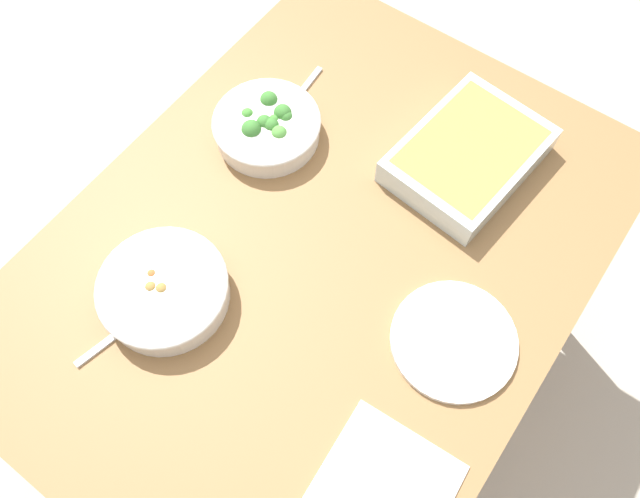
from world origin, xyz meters
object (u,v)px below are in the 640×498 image
at_px(baking_dish, 468,154).
at_px(side_plate, 454,340).
at_px(stew_bowl, 164,290).
at_px(spoon_by_stew, 131,323).
at_px(spoon_by_broccoli, 292,103).
at_px(broccoli_bowl, 267,126).

bearing_deg(baking_dish, side_plate, 26.87).
bearing_deg(stew_bowl, side_plate, 116.49).
distance_m(side_plate, spoon_by_stew, 0.56).
relative_size(baking_dish, spoon_by_broccoli, 1.83).
bearing_deg(spoon_by_stew, stew_bowl, 167.38).
xyz_separation_m(broccoli_bowl, baking_dish, (-0.17, 0.36, 0.00)).
distance_m(baking_dish, spoon_by_broccoli, 0.38).
bearing_deg(broccoli_bowl, side_plate, 73.37).
bearing_deg(spoon_by_broccoli, stew_bowl, 9.60).
bearing_deg(broccoli_bowl, stew_bowl, 10.70).
height_order(side_plate, spoon_by_stew, side_plate).
relative_size(baking_dish, side_plate, 1.46).
height_order(baking_dish, spoon_by_broccoli, baking_dish).
bearing_deg(broccoli_bowl, spoon_by_broccoli, -175.07).
bearing_deg(spoon_by_broccoli, spoon_by_stew, 6.59).
distance_m(side_plate, spoon_by_broccoli, 0.59).
relative_size(stew_bowl, baking_dish, 0.72).
height_order(broccoli_bowl, spoon_by_broccoli, broccoli_bowl).
height_order(side_plate, spoon_by_broccoli, side_plate).
xyz_separation_m(baking_dish, side_plate, (0.33, 0.17, -0.03)).
bearing_deg(stew_bowl, spoon_by_broccoli, -170.40).
distance_m(baking_dish, side_plate, 0.37).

